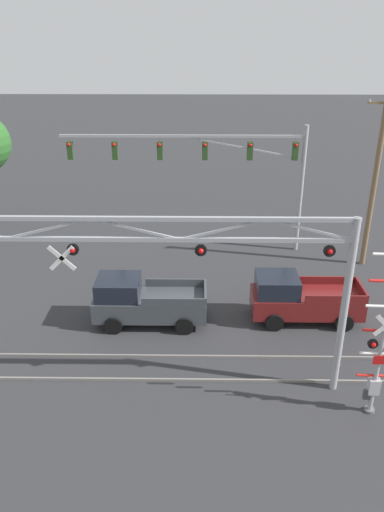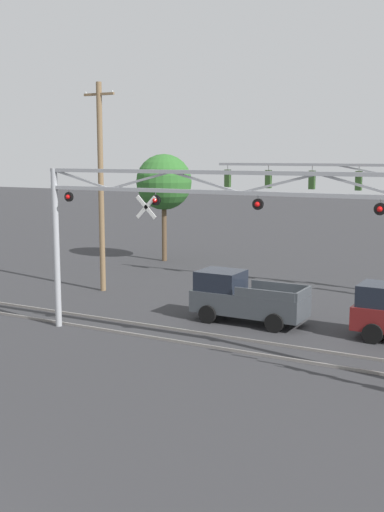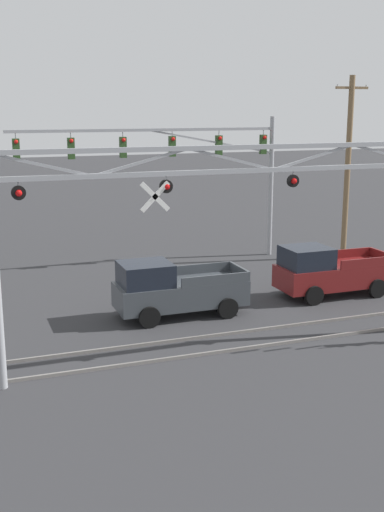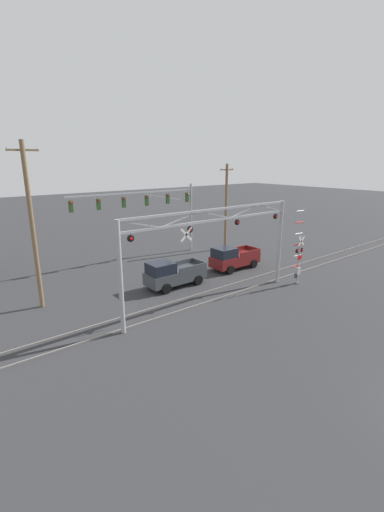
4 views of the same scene
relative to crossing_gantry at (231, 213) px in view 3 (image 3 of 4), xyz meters
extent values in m
cube|color=gray|center=(0.01, 0.28, -4.43)|extent=(80.00, 0.08, 0.10)
cube|color=gray|center=(0.01, 1.72, -4.43)|extent=(80.00, 0.08, 0.10)
cube|color=#9EA0A5|center=(0.01, 0.00, 1.24)|extent=(13.84, 0.14, 0.14)
cube|color=#9EA0A5|center=(0.01, 0.00, 1.93)|extent=(13.84, 0.14, 0.14)
cube|color=#9EA0A5|center=(-5.42, 0.00, 1.58)|extent=(2.74, 0.08, 0.76)
cube|color=#9EA0A5|center=(-2.70, 0.00, 1.58)|extent=(2.74, 0.08, 0.76)
cube|color=#9EA0A5|center=(0.01, 0.00, 1.58)|extent=(2.74, 0.08, 0.76)
cube|color=#9EA0A5|center=(2.73, 0.00, 1.58)|extent=(2.74, 0.08, 0.76)
cylinder|color=black|center=(-6.05, 0.00, 0.88)|extent=(0.38, 0.10, 0.38)
sphere|color=red|center=(-6.05, -0.07, 0.88)|extent=(0.18, 0.18, 0.18)
cylinder|color=#9EA0A5|center=(-6.05, 0.00, 1.12)|extent=(0.04, 0.04, 0.10)
cylinder|color=black|center=(-2.01, 0.00, 0.88)|extent=(0.38, 0.10, 0.38)
sphere|color=red|center=(-2.01, -0.07, 0.88)|extent=(0.18, 0.18, 0.18)
cylinder|color=#9EA0A5|center=(-2.01, 0.00, 1.12)|extent=(0.04, 0.04, 0.10)
cylinder|color=black|center=(2.03, 0.00, 0.88)|extent=(0.38, 0.10, 0.38)
sphere|color=red|center=(2.03, -0.07, 0.88)|extent=(0.18, 0.18, 0.18)
cylinder|color=#9EA0A5|center=(2.03, 0.00, 1.12)|extent=(0.04, 0.04, 0.10)
cube|color=white|center=(-2.36, -0.10, 0.62)|extent=(0.88, 0.03, 0.88)
cube|color=white|center=(-2.36, -0.10, 0.62)|extent=(0.88, 0.03, 0.88)
cylinder|color=black|center=(-2.36, -0.12, 0.62)|extent=(0.04, 0.04, 0.02)
cylinder|color=#9EA0A5|center=(7.61, 12.27, -0.92)|extent=(0.24, 0.24, 7.10)
cube|color=#9EA0A5|center=(1.07, 12.27, 2.03)|extent=(13.07, 0.14, 0.14)
cube|color=#9EA0A5|center=(4.34, 12.27, 1.43)|extent=(6.55, 0.08, 1.28)
cylinder|color=#9EA0A5|center=(-4.96, 12.27, 1.88)|extent=(0.04, 0.04, 0.30)
cube|color=#28471E|center=(-4.96, 12.27, 1.25)|extent=(0.30, 0.26, 0.96)
sphere|color=red|center=(-4.96, 12.10, 1.60)|extent=(0.18, 0.18, 0.18)
cylinder|color=#9EA0A5|center=(-2.55, 12.27, 1.88)|extent=(0.04, 0.04, 0.30)
cube|color=#28471E|center=(-2.55, 12.27, 1.25)|extent=(0.30, 0.26, 0.96)
sphere|color=red|center=(-2.55, 12.10, 1.60)|extent=(0.18, 0.18, 0.18)
cylinder|color=#9EA0A5|center=(-0.13, 12.27, 1.88)|extent=(0.04, 0.04, 0.30)
cube|color=#28471E|center=(-0.13, 12.27, 1.25)|extent=(0.30, 0.26, 0.96)
sphere|color=red|center=(-0.13, 12.10, 1.60)|extent=(0.18, 0.18, 0.18)
cylinder|color=#9EA0A5|center=(2.28, 12.27, 1.88)|extent=(0.04, 0.04, 0.30)
cube|color=#28471E|center=(2.28, 12.27, 1.25)|extent=(0.30, 0.26, 0.96)
sphere|color=red|center=(2.28, 12.10, 1.60)|extent=(0.18, 0.18, 0.18)
cylinder|color=#9EA0A5|center=(4.69, 12.27, 1.88)|extent=(0.04, 0.04, 0.30)
cube|color=#28471E|center=(4.69, 12.27, 1.25)|extent=(0.30, 0.26, 0.96)
sphere|color=red|center=(4.69, 12.10, 1.60)|extent=(0.18, 0.18, 0.18)
cylinder|color=#9EA0A5|center=(7.11, 12.27, 1.88)|extent=(0.04, 0.04, 0.30)
cube|color=#28471E|center=(7.11, 12.27, 1.25)|extent=(0.30, 0.26, 0.96)
sphere|color=red|center=(7.11, 12.10, 1.60)|extent=(0.18, 0.18, 0.18)
cube|color=#3D4247|center=(-0.09, 4.29, -3.64)|extent=(4.81, 1.82, 0.91)
cube|color=black|center=(-1.43, 4.29, -2.77)|extent=(1.83, 1.68, 0.82)
cube|color=#3D4247|center=(0.92, 3.42, -3.00)|extent=(2.59, 0.08, 0.37)
cube|color=#3D4247|center=(0.92, 5.17, -3.00)|extent=(2.59, 0.08, 0.37)
cube|color=#3D4247|center=(2.27, 4.29, -3.00)|extent=(0.10, 1.74, 0.37)
cylinder|color=black|center=(-1.58, 3.37, -4.09)|extent=(0.77, 0.24, 0.77)
cylinder|color=black|center=(-1.58, 5.22, -4.09)|extent=(0.77, 0.24, 0.77)
cylinder|color=black|center=(1.40, 3.37, -4.09)|extent=(0.77, 0.24, 0.77)
cylinder|color=black|center=(1.40, 5.22, -4.09)|extent=(0.77, 0.24, 0.77)
cube|color=maroon|center=(6.67, 4.62, -3.64)|extent=(4.74, 1.82, 0.91)
cube|color=black|center=(5.35, 4.62, -2.77)|extent=(1.80, 1.68, 0.82)
cube|color=maroon|center=(7.67, 3.75, -3.00)|extent=(2.54, 0.08, 0.37)
cube|color=maroon|center=(7.67, 5.49, -3.00)|extent=(2.54, 0.08, 0.37)
cube|color=maroon|center=(8.99, 4.62, -3.00)|extent=(0.10, 1.74, 0.37)
cylinder|color=black|center=(5.20, 3.70, -4.09)|extent=(0.77, 0.24, 0.77)
cylinder|color=black|center=(5.20, 5.54, -4.09)|extent=(0.77, 0.24, 0.77)
cylinder|color=black|center=(8.14, 3.70, -4.09)|extent=(0.77, 0.24, 0.77)
cylinder|color=black|center=(8.14, 5.54, -4.09)|extent=(0.77, 0.24, 0.77)
cylinder|color=brown|center=(10.91, 10.39, 0.06)|extent=(0.28, 0.28, 9.07)
cube|color=brown|center=(10.91, 10.39, 3.99)|extent=(1.80, 0.12, 0.12)
cylinder|color=silver|center=(10.09, 10.39, 4.09)|extent=(0.08, 0.08, 0.12)
cylinder|color=silver|center=(11.73, 10.39, 4.09)|extent=(0.08, 0.08, 0.12)
camera|label=1|loc=(1.95, -14.33, 7.26)|focal=35.00mm
camera|label=2|loc=(10.42, -19.94, 2.51)|focal=45.00mm
camera|label=3|loc=(-7.55, -17.17, 3.04)|focal=45.00mm
camera|label=4|loc=(-14.51, -16.15, 4.93)|focal=24.00mm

